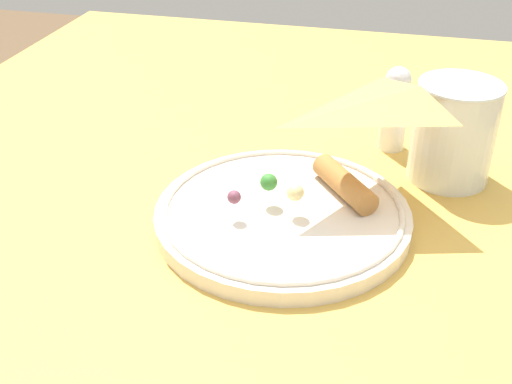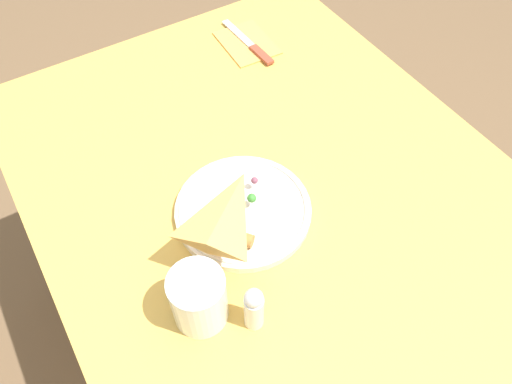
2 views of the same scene
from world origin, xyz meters
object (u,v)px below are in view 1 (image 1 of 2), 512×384
at_px(milk_glass, 453,136).
at_px(salt_shaker, 395,108).
at_px(dining_table, 210,277).
at_px(plate_pizza, 283,211).

height_order(milk_glass, salt_shaker, milk_glass).
bearing_deg(dining_table, salt_shaker, 133.16).
distance_m(plate_pizza, milk_glass, 0.21).
height_order(plate_pizza, salt_shaker, salt_shaker).
xyz_separation_m(plate_pizza, milk_glass, (-0.13, 0.16, 0.04)).
xyz_separation_m(milk_glass, salt_shaker, (-0.06, -0.06, 0.00)).
bearing_deg(dining_table, plate_pizza, 75.63).
distance_m(plate_pizza, salt_shaker, 0.21).
relative_size(dining_table, salt_shaker, 12.19).
xyz_separation_m(dining_table, salt_shaker, (-0.17, 0.18, 0.15)).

